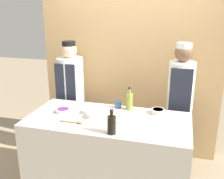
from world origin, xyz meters
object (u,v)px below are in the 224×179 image
Objects in this scene: bottle_oil at (129,101)px; chef_left at (71,96)px; wooden_spoon at (75,122)px; chef_right at (179,104)px; sauce_bowl_purple at (63,110)px; sauce_bowl_orange at (87,111)px; cup_blue at (118,104)px; cutting_board at (138,121)px; sauce_bowl_yellow at (158,111)px; bottle_soy at (112,124)px; sauce_bowl_red at (92,115)px.

chef_left reaches higher than bottle_oil.
wooden_spoon is 0.16× the size of chef_right.
sauce_bowl_purple is 1.44m from chef_right.
chef_right reaches higher than sauce_bowl_orange.
cup_blue is at bearing 171.58° from bottle_oil.
sauce_bowl_purple is 0.28m from sauce_bowl_orange.
wooden_spoon is at bearing -162.55° from cutting_board.
sauce_bowl_purple is at bearing -166.66° from sauce_bowl_yellow.
cup_blue is at bearing 27.98° from sauce_bowl_purple.
chef_right reaches higher than bottle_oil.
bottle_soy is (-0.20, -0.32, 0.09)m from cutting_board.
chef_right is (1.04, 0.89, -0.02)m from wooden_spoon.
bottle_soy is at bearing -27.85° from sauce_bowl_purple.
sauce_bowl_orange is 0.88× the size of sauce_bowl_red.
wooden_spoon is at bearing -124.64° from sauce_bowl_red.
sauce_bowl_purple is at bearing 136.28° from wooden_spoon.
sauce_bowl_yellow is at bearing 13.34° from sauce_bowl_purple.
bottle_oil reaches higher than cutting_board.
sauce_bowl_orange is at bearing 134.77° from bottle_soy.
chef_right reaches higher than cutting_board.
bottle_oil is at bearing 21.74° from sauce_bowl_purple.
cup_blue is 0.79m from chef_right.
sauce_bowl_red is at bearing -178.09° from cutting_board.
cutting_board is at bearing 57.87° from bottle_soy.
chef_right is (0.57, 0.37, -0.12)m from bottle_oil.
sauce_bowl_purple is at bearing -152.02° from cup_blue.
bottle_soy is 0.14× the size of chef_right.
cutting_board is 1.45× the size of bottle_oil.
sauce_bowl_red reaches higher than sauce_bowl_purple.
sauce_bowl_purple is 0.10× the size of chef_left.
sauce_bowl_red is 0.08× the size of chef_left.
sauce_bowl_yellow is at bearing -6.55° from cup_blue.
sauce_bowl_purple is 0.34m from wooden_spoon.
sauce_bowl_red is at bearing -134.94° from bottle_oil.
cup_blue is (0.57, 0.31, 0.02)m from sauce_bowl_purple.
cup_blue reaches higher than wooden_spoon.
cup_blue is (-0.48, 0.06, 0.01)m from sauce_bowl_yellow.
bottle_soy is at bearing -44.76° from sauce_bowl_red.
cutting_board is 1.61× the size of bottle_soy.
wooden_spoon is (-0.81, -0.49, -0.02)m from sauce_bowl_yellow.
wooden_spoon is 0.99m from chef_left.
chef_left is at bearing 130.69° from bottle_soy.
bottle_oil is at bearing -22.11° from chef_left.
sauce_bowl_red is at bearing -8.55° from sauce_bowl_purple.
chef_left reaches higher than sauce_bowl_yellow.
chef_right is at bearing 40.66° from wooden_spoon.
bottle_oil reaches higher than cup_blue.
wooden_spoon is at bearing -121.00° from cup_blue.
sauce_bowl_orange is 0.07× the size of chef_right.
cutting_board is (0.61, -0.09, -0.01)m from sauce_bowl_orange.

